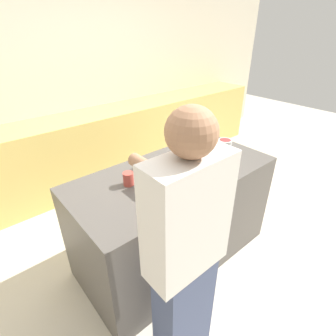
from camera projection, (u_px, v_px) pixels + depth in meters
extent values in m
plane|color=beige|center=(174.00, 252.00, 2.55)|extent=(12.00, 12.00, 0.00)
cube|color=beige|center=(66.00, 82.00, 3.28)|extent=(8.00, 0.05, 2.60)
cube|color=#DBBC60|center=(87.00, 150.00, 3.47)|extent=(6.00, 0.60, 0.94)
cube|color=#514C47|center=(174.00, 215.00, 2.33)|extent=(1.71, 0.82, 0.90)
cube|color=#9E9EA8|center=(171.00, 183.00, 1.95)|extent=(0.36, 0.26, 0.01)
cube|color=brown|center=(171.00, 176.00, 1.92)|extent=(0.19, 0.15, 0.13)
cube|color=white|center=(171.00, 163.00, 1.87)|extent=(0.22, 0.17, 0.08)
cylinder|color=brown|center=(174.00, 149.00, 1.87)|extent=(0.02, 0.02, 0.09)
cone|color=#33843D|center=(213.00, 133.00, 2.44)|extent=(0.14, 0.14, 0.31)
cylinder|color=white|center=(178.00, 163.00, 2.18)|extent=(0.14, 0.14, 0.05)
cylinder|color=brown|center=(178.00, 162.00, 2.17)|extent=(0.11, 0.11, 0.01)
cylinder|color=white|center=(189.00, 149.00, 2.43)|extent=(0.12, 0.12, 0.05)
cylinder|color=pink|center=(189.00, 147.00, 2.42)|extent=(0.10, 0.10, 0.01)
cylinder|color=silver|center=(145.00, 166.00, 2.14)|extent=(0.13, 0.13, 0.05)
cylinder|color=#4770DB|center=(144.00, 164.00, 2.13)|extent=(0.11, 0.11, 0.01)
cylinder|color=silver|center=(225.00, 142.00, 2.58)|extent=(0.14, 0.14, 0.04)
cylinder|color=red|center=(225.00, 140.00, 2.58)|extent=(0.11, 0.11, 0.01)
cylinder|color=#B24238|center=(128.00, 179.00, 1.92)|extent=(0.08, 0.08, 0.10)
cube|color=#424C6B|center=(183.00, 311.00, 1.60)|extent=(0.34, 0.19, 0.82)
cube|color=silver|center=(188.00, 218.00, 1.25)|extent=(0.44, 0.20, 0.65)
sphere|color=#996B4C|center=(192.00, 132.00, 1.04)|extent=(0.22, 0.22, 0.22)
cylinder|color=#996B4C|center=(158.00, 174.00, 1.33)|extent=(0.07, 0.44, 0.07)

